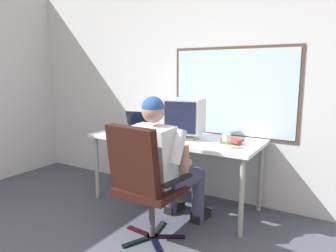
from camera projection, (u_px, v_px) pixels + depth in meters
wall_rear at (208, 88)px, 3.52m from camera, size 5.20×0.08×2.50m
desk at (175, 142)px, 3.34m from camera, size 1.80×0.74×0.75m
office_chair at (143, 178)px, 2.56m from camera, size 0.63×0.59×1.02m
person_seated at (164, 162)px, 2.77m from camera, size 0.55×0.81×1.23m
crt_monitor at (185, 116)px, 3.22m from camera, size 0.40×0.34×0.41m
laptop at (138, 126)px, 3.68m from camera, size 0.42×0.38×0.22m
wine_glass at (227, 138)px, 2.82m from camera, size 0.08×0.08×0.13m
desk_speaker at (169, 126)px, 3.54m from camera, size 0.08×0.10×0.15m
book_stack at (232, 141)px, 3.00m from camera, size 0.21×0.17×0.05m
cd_case at (147, 137)px, 3.32m from camera, size 0.16×0.14×0.01m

